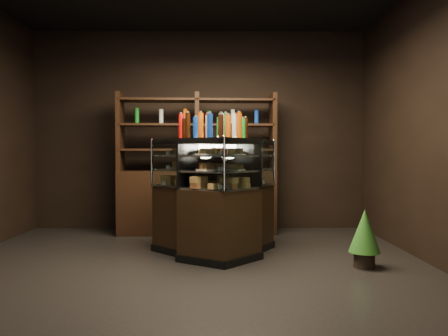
{
  "coord_description": "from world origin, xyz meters",
  "views": [
    {
      "loc": [
        0.34,
        -4.17,
        1.16
      ],
      "look_at": [
        0.37,
        0.61,
        0.99
      ],
      "focal_mm": 35.0,
      "sensor_mm": 36.0,
      "label": 1
    }
  ],
  "objects": [
    {
      "name": "ground",
      "position": [
        0.0,
        0.0,
        0.0
      ],
      "size": [
        5.0,
        5.0,
        0.0
      ],
      "primitive_type": "plane",
      "color": "black",
      "rests_on": "ground"
    },
    {
      "name": "potted_conifer",
      "position": [
        1.78,
        0.17,
        0.38
      ],
      "size": [
        0.31,
        0.31,
        0.67
      ],
      "rotation": [
        0.0,
        0.0,
        -0.06
      ],
      "color": "black",
      "rests_on": "ground"
    },
    {
      "name": "bottles_top",
      "position": [
        0.29,
        0.74,
        1.45
      ],
      "size": [
        0.94,
        0.9,
        0.3
      ],
      "color": "#0F38B2",
      "rests_on": "display_case"
    },
    {
      "name": "room_shell",
      "position": [
        0.0,
        0.0,
        1.94
      ],
      "size": [
        5.02,
        5.02,
        3.01
      ],
      "color": "black",
      "rests_on": "ground"
    },
    {
      "name": "food_display",
      "position": [
        0.29,
        0.74,
        1.02
      ],
      "size": [
        1.11,
        1.04,
        0.41
      ],
      "color": "#CD8149",
      "rests_on": "display_case"
    },
    {
      "name": "display_case",
      "position": [
        0.29,
        0.74,
        0.45
      ],
      "size": [
        1.49,
        1.35,
        1.32
      ],
      "rotation": [
        0.0,
        0.0,
        0.13
      ],
      "color": "black",
      "rests_on": "ground"
    },
    {
      "name": "back_shelving",
      "position": [
        -0.0,
        2.05,
        0.61
      ],
      "size": [
        2.25,
        0.52,
        2.0
      ],
      "rotation": [
        0.0,
        0.0,
        0.04
      ],
      "color": "black",
      "rests_on": "ground"
    }
  ]
}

